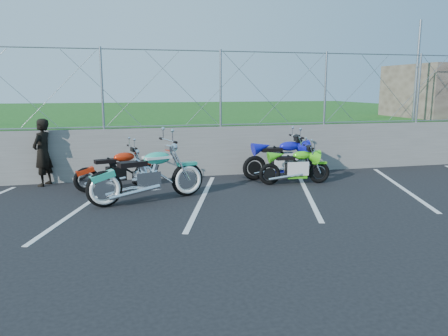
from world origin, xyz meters
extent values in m
plane|color=black|center=(0.00, 0.00, 0.00)|extent=(90.00, 90.00, 0.00)
cube|color=slate|center=(0.00, 3.50, 0.65)|extent=(30.00, 0.22, 1.30)
cube|color=#194F15|center=(0.00, 13.50, 0.65)|extent=(30.00, 20.00, 1.30)
cylinder|color=gray|center=(0.00, 3.50, 3.25)|extent=(28.00, 0.03, 0.03)
cylinder|color=gray|center=(0.00, 3.50, 1.35)|extent=(28.00, 0.03, 0.03)
cylinder|color=gray|center=(7.20, 3.90, 2.80)|extent=(0.08, 0.08, 3.00)
cube|color=silver|center=(-2.40, 1.00, 0.00)|extent=(1.49, 4.31, 0.01)
cube|color=silver|center=(0.00, 1.00, 0.00)|extent=(1.49, 4.31, 0.01)
cube|color=silver|center=(2.40, 1.00, 0.00)|extent=(1.49, 4.31, 0.01)
cube|color=silver|center=(4.80, 1.00, 0.00)|extent=(1.49, 4.31, 0.01)
torus|color=black|center=(-1.98, 0.84, 0.37)|extent=(0.74, 0.33, 0.73)
torus|color=black|center=(-0.26, 1.36, 0.37)|extent=(0.74, 0.33, 0.73)
cube|color=silver|center=(-1.14, 1.09, 0.44)|extent=(0.58, 0.44, 0.38)
ellipsoid|color=#2DB696|center=(-0.91, 1.16, 0.89)|extent=(0.64, 0.43, 0.26)
cube|color=black|center=(-1.42, 1.01, 0.81)|extent=(0.61, 0.41, 0.10)
cube|color=#2DB696|center=(-0.26, 1.36, 0.71)|extent=(0.45, 0.28, 0.07)
cylinder|color=silver|center=(-0.67, 1.23, 1.24)|extent=(0.26, 0.78, 0.03)
torus|color=black|center=(-2.40, 2.22, 0.29)|extent=(0.58, 0.24, 0.57)
torus|color=black|center=(-1.06, 2.57, 0.29)|extent=(0.58, 0.24, 0.57)
cube|color=black|center=(-1.75, 2.39, 0.37)|extent=(0.48, 0.36, 0.31)
ellipsoid|color=red|center=(-1.55, 2.44, 0.74)|extent=(0.53, 0.34, 0.21)
cube|color=black|center=(-1.98, 2.33, 0.67)|extent=(0.50, 0.33, 0.08)
cube|color=red|center=(-1.06, 2.57, 0.55)|extent=(0.37, 0.22, 0.06)
cylinder|color=silver|center=(-1.36, 2.49, 0.96)|extent=(0.20, 0.65, 0.03)
torus|color=black|center=(1.85, 1.97, 0.27)|extent=(0.54, 0.14, 0.53)
torus|color=black|center=(3.10, 1.86, 0.27)|extent=(0.54, 0.14, 0.53)
cube|color=black|center=(2.46, 1.91, 0.35)|extent=(0.43, 0.28, 0.30)
ellipsoid|color=#49CB19|center=(2.65, 1.90, 0.71)|extent=(0.48, 0.26, 0.21)
cube|color=black|center=(2.23, 1.93, 0.65)|extent=(0.46, 0.25, 0.08)
cube|color=#49CB19|center=(3.10, 1.86, 0.51)|extent=(0.35, 0.16, 0.05)
cylinder|color=silver|center=(2.80, 1.88, 0.91)|extent=(0.08, 0.64, 0.02)
torus|color=black|center=(1.66, 2.57, 0.31)|extent=(0.63, 0.14, 0.63)
torus|color=black|center=(3.15, 2.63, 0.31)|extent=(0.63, 0.14, 0.63)
cube|color=black|center=(2.38, 2.60, 0.42)|extent=(0.49, 0.31, 0.36)
ellipsoid|color=#1314B4|center=(2.61, 2.61, 0.84)|extent=(0.56, 0.28, 0.24)
cube|color=black|center=(2.11, 2.59, 0.77)|extent=(0.53, 0.27, 0.09)
cube|color=#1314B4|center=(3.15, 2.63, 0.61)|extent=(0.40, 0.17, 0.06)
cylinder|color=silver|center=(2.79, 2.62, 1.08)|extent=(0.06, 0.76, 0.03)
imported|color=black|center=(-3.43, 3.20, 0.80)|extent=(0.59, 0.69, 1.61)
camera|label=1|loc=(-1.69, -7.80, 2.32)|focal=35.00mm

